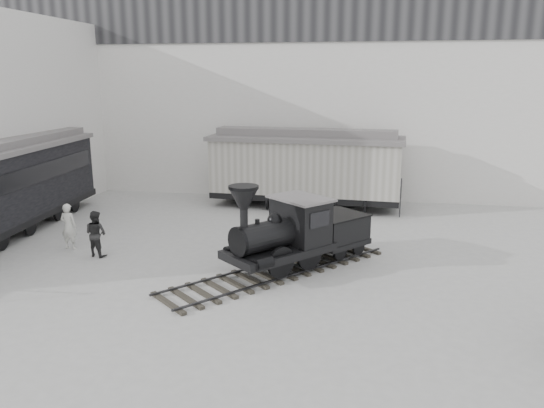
% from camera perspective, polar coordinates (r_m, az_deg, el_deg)
% --- Properties ---
extents(ground, '(90.00, 90.00, 0.00)m').
position_cam_1_polar(ground, '(15.47, -3.99, -10.53)').
color(ground, '#9E9E9B').
extents(north_wall, '(34.00, 2.51, 11.00)m').
position_cam_1_polar(north_wall, '(28.89, 3.29, 12.01)').
color(north_wall, silver).
rests_on(north_wall, ground).
extents(locomotive, '(7.01, 7.68, 3.02)m').
position_cam_1_polar(locomotive, '(17.69, 2.34, -3.52)').
color(locomotive, '#2A2722').
rests_on(locomotive, ground).
extents(boxcar, '(9.59, 3.46, 3.87)m').
position_cam_1_polar(boxcar, '(26.10, 3.60, 4.06)').
color(boxcar, black).
rests_on(boxcar, ground).
extents(visitor_a, '(0.66, 0.45, 1.75)m').
position_cam_1_polar(visitor_a, '(21.15, -21.02, -2.26)').
color(visitor_a, silver).
rests_on(visitor_a, ground).
extents(visitor_b, '(0.95, 0.82, 1.67)m').
position_cam_1_polar(visitor_b, '(20.01, -18.42, -3.03)').
color(visitor_b, '#242424').
rests_on(visitor_b, ground).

